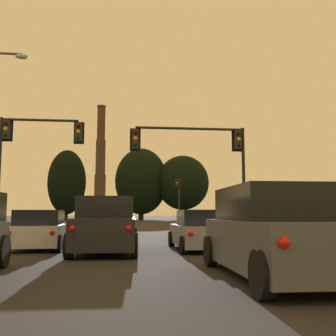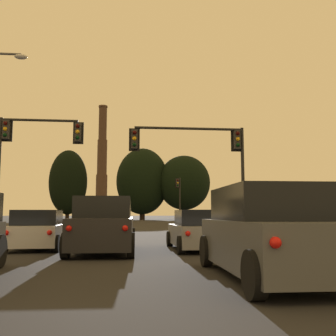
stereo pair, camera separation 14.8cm
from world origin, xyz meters
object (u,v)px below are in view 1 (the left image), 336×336
(hatchback_right_lane_front, at_px, (200,231))
(hatchback_left_lane_front, at_px, (41,231))
(traffic_light_overhead_right, at_px, (206,152))
(suv_center_lane_front, at_px, (107,226))
(smokestack, at_px, (100,173))
(suv_right_lane_second, at_px, (274,233))
(traffic_light_far_right, at_px, (178,194))
(traffic_light_overhead_left, at_px, (27,146))

(hatchback_right_lane_front, xyz_separation_m, hatchback_left_lane_front, (-5.86, 1.01, 0.00))
(traffic_light_overhead_right, bearing_deg, suv_center_lane_front, -124.86)
(hatchback_left_lane_front, bearing_deg, smokestack, 90.76)
(hatchback_right_lane_front, relative_size, hatchback_left_lane_front, 0.99)
(suv_right_lane_second, distance_m, traffic_light_far_right, 41.26)
(hatchback_right_lane_front, height_order, suv_right_lane_second, suv_right_lane_second)
(suv_center_lane_front, relative_size, traffic_light_far_right, 0.85)
(traffic_light_overhead_right, xyz_separation_m, smokestack, (-15.20, 140.63, 13.47))
(suv_center_lane_front, distance_m, smokestack, 149.03)
(suv_center_lane_front, xyz_separation_m, traffic_light_overhead_right, (4.91, 7.05, 3.74))
(traffic_light_far_right, height_order, smokestack, smokestack)
(traffic_light_overhead_right, xyz_separation_m, traffic_light_overhead_left, (-9.65, 1.03, 0.31))
(traffic_light_far_right, bearing_deg, traffic_light_overhead_right, -94.39)
(suv_center_lane_front, bearing_deg, traffic_light_overhead_left, 121.43)
(suv_center_lane_front, distance_m, traffic_light_overhead_right, 9.36)
(suv_right_lane_second, distance_m, traffic_light_overhead_left, 16.76)
(suv_center_lane_front, relative_size, hatchback_left_lane_front, 1.19)
(hatchback_right_lane_front, xyz_separation_m, traffic_light_overhead_right, (1.56, 6.49, 3.97))
(hatchback_right_lane_front, relative_size, traffic_light_overhead_right, 0.64)
(hatchback_right_lane_front, distance_m, suv_right_lane_second, 6.41)
(hatchback_right_lane_front, relative_size, suv_center_lane_front, 0.83)
(suv_center_lane_front, xyz_separation_m, smokestack, (-10.29, 147.68, 17.20))
(hatchback_right_lane_front, distance_m, traffic_light_far_right, 34.97)
(suv_center_lane_front, xyz_separation_m, traffic_light_overhead_left, (-4.75, 8.08, 4.05))
(suv_center_lane_front, height_order, smokestack, smokestack)
(hatchback_left_lane_front, height_order, traffic_light_overhead_left, traffic_light_overhead_left)
(hatchback_left_lane_front, bearing_deg, hatchback_right_lane_front, -12.07)
(hatchback_right_lane_front, bearing_deg, traffic_light_overhead_right, 75.95)
(hatchback_right_lane_front, bearing_deg, traffic_light_overhead_left, 136.58)
(hatchback_left_lane_front, relative_size, smokestack, 0.09)
(hatchback_left_lane_front, xyz_separation_m, traffic_light_overhead_left, (-2.24, 6.51, 4.28))
(suv_right_lane_second, height_order, hatchback_left_lane_front, suv_right_lane_second)
(hatchback_right_lane_front, bearing_deg, traffic_light_far_right, 83.34)
(suv_center_lane_front, bearing_deg, traffic_light_overhead_right, 56.14)
(hatchback_left_lane_front, distance_m, traffic_light_far_right, 35.10)
(hatchback_right_lane_front, distance_m, suv_center_lane_front, 3.40)
(hatchback_right_lane_front, bearing_deg, suv_center_lane_front, -171.05)
(smokestack, bearing_deg, hatchback_right_lane_front, -84.70)
(hatchback_left_lane_front, distance_m, traffic_light_overhead_right, 10.04)
(traffic_light_overhead_right, distance_m, traffic_light_overhead_left, 9.71)
(suv_right_lane_second, distance_m, smokestack, 155.11)
(suv_center_lane_front, height_order, traffic_light_overhead_left, traffic_light_overhead_left)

